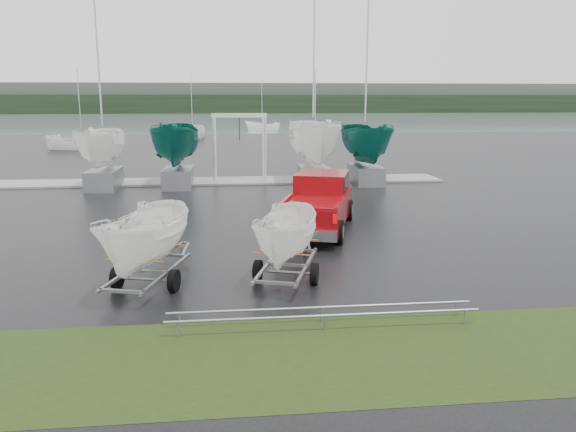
{
  "coord_description": "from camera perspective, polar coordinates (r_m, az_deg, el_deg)",
  "views": [
    {
      "loc": [
        1.94,
        -21.18,
        5.04
      ],
      "look_at": [
        3.89,
        -3.12,
        1.2
      ],
      "focal_mm": 35.0,
      "sensor_mm": 36.0,
      "label": 1
    }
  ],
  "objects": [
    {
      "name": "moored_boat_2",
      "position": [
        63.76,
        2.73,
        7.39
      ],
      "size": [
        2.43,
        2.49,
        11.04
      ],
      "rotation": [
        0.0,
        0.0,
        0.06
      ],
      "color": "white",
      "rests_on": "ground"
    },
    {
      "name": "trailer_hitched",
      "position": [
        15.29,
        -0.09,
        2.33
      ],
      "size": [
        2.18,
        3.79,
        4.57
      ],
      "rotation": [
        0.0,
        0.0,
        -0.3
      ],
      "color": "gray",
      "rests_on": "ground"
    },
    {
      "name": "keelboat_2",
      "position": [
        32.57,
        2.73,
        10.78
      ],
      "size": [
        2.76,
        3.2,
        10.94
      ],
      "color": "gray",
      "rests_on": "ground"
    },
    {
      "name": "moored_boat_0",
      "position": [
        59.85,
        -20.12,
        6.38
      ],
      "size": [
        2.98,
        2.92,
        11.47
      ],
      "rotation": [
        0.0,
        0.0,
        1.69
      ],
      "color": "white",
      "rests_on": "ground"
    },
    {
      "name": "ground_plane",
      "position": [
        21.86,
        -11.1,
        -1.62
      ],
      "size": [
        120.0,
        120.0,
        0.0
      ],
      "primitive_type": "plane",
      "color": "black",
      "rests_on": "ground"
    },
    {
      "name": "mast_rack_2",
      "position": [
        12.75,
        3.62,
        -9.66
      ],
      "size": [
        7.0,
        0.56,
        0.06
      ],
      "color": "gray",
      "rests_on": "ground"
    },
    {
      "name": "moored_boat_5",
      "position": [
        88.11,
        -2.64,
        8.64
      ],
      "size": [
        3.29,
        3.27,
        11.1
      ],
      "rotation": [
        0.0,
        0.0,
        4.12
      ],
      "color": "white",
      "rests_on": "ground"
    },
    {
      "name": "keelboat_3",
      "position": [
        33.51,
        8.06,
        9.97
      ],
      "size": [
        2.49,
        3.2,
        10.66
      ],
      "color": "gray",
      "rests_on": "ground"
    },
    {
      "name": "moored_boat_1",
      "position": [
        72.03,
        -9.64,
        7.76
      ],
      "size": [
        3.21,
        3.28,
        11.79
      ],
      "rotation": [
        0.0,
        0.0,
        6.15
      ],
      "color": "white",
      "rests_on": "ground"
    },
    {
      "name": "dock",
      "position": [
        34.6,
        -9.34,
        3.48
      ],
      "size": [
        30.0,
        3.0,
        0.12
      ],
      "primitive_type": "cube",
      "color": "gray",
      "rests_on": "ground"
    },
    {
      "name": "grass_verge",
      "position": [
        11.52,
        -15.72,
        -14.45
      ],
      "size": [
        40.0,
        40.0,
        0.0
      ],
      "primitive_type": "plane",
      "color": "black",
      "rests_on": "ground"
    },
    {
      "name": "moored_boat_3",
      "position": [
        79.33,
        2.78,
        8.28
      ],
      "size": [
        2.63,
        2.69,
        11.43
      ],
      "rotation": [
        0.0,
        0.0,
        6.26
      ],
      "color": "white",
      "rests_on": "ground"
    },
    {
      "name": "keelboat_1",
      "position": [
        32.52,
        -11.35,
        10.13
      ],
      "size": [
        2.61,
        3.2,
        8.03
      ],
      "color": "gray",
      "rests_on": "ground"
    },
    {
      "name": "lake",
      "position": [
        121.3,
        -7.18,
        9.45
      ],
      "size": [
        300.0,
        300.0,
        0.0
      ],
      "primitive_type": "plane",
      "color": "gray",
      "rests_on": "ground"
    },
    {
      "name": "pickup_truck",
      "position": [
        22.03,
        3.21,
        1.6
      ],
      "size": [
        3.89,
        6.66,
        2.1
      ],
      "rotation": [
        0.0,
        0.0,
        -0.3
      ],
      "color": "maroon",
      "rests_on": "ground"
    },
    {
      "name": "treeline",
      "position": [
        191.2,
        -6.88,
        11.23
      ],
      "size": [
        300.0,
        8.0,
        6.0
      ],
      "primitive_type": "cube",
      "color": "black",
      "rests_on": "ground"
    },
    {
      "name": "trailer_parked",
      "position": [
        15.14,
        -14.46,
        2.67
      ],
      "size": [
        2.08,
        3.78,
        4.98
      ],
      "rotation": [
        0.0,
        0.0,
        -0.27
      ],
      "color": "gray",
      "rests_on": "ground"
    },
    {
      "name": "boat_hoist",
      "position": [
        34.27,
        -4.95,
        7.92
      ],
      "size": [
        3.3,
        2.18,
        4.12
      ],
      "color": "silver",
      "rests_on": "ground"
    },
    {
      "name": "keelboat_0",
      "position": [
        32.94,
        -18.53,
        9.03
      ],
      "size": [
        2.35,
        3.2,
        10.51
      ],
      "color": "gray",
      "rests_on": "ground"
    },
    {
      "name": "far_hill",
      "position": [
        199.19,
        -6.87,
        11.84
      ],
      "size": [
        300.0,
        6.0,
        10.0
      ],
      "primitive_type": "cube",
      "color": "#4C5651",
      "rests_on": "ground"
    }
  ]
}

